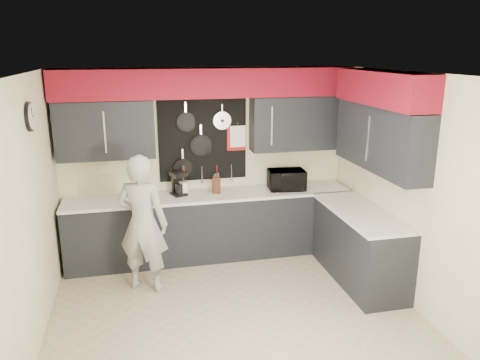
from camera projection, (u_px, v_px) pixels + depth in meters
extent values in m
plane|color=tan|center=(233.00, 308.00, 5.29)|extent=(4.00, 4.00, 0.00)
cube|color=#F8EFC0|center=(207.00, 162.00, 6.57)|extent=(4.00, 0.01, 2.60)
cube|color=black|center=(105.00, 130.00, 6.00)|extent=(1.24, 0.32, 0.75)
cube|color=black|center=(298.00, 123.00, 6.56)|extent=(1.34, 0.32, 0.75)
cube|color=maroon|center=(207.00, 83.00, 6.11)|extent=(3.94, 0.36, 0.38)
cube|color=black|center=(203.00, 139.00, 6.47)|extent=(1.22, 0.03, 1.15)
cylinder|color=black|center=(186.00, 122.00, 6.31)|extent=(0.26, 0.04, 0.26)
cylinder|color=black|center=(201.00, 145.00, 6.44)|extent=(0.30, 0.04, 0.30)
cylinder|color=black|center=(183.00, 168.00, 6.47)|extent=(0.27, 0.04, 0.27)
cylinder|color=silver|center=(222.00, 121.00, 6.42)|extent=(0.25, 0.02, 0.25)
cube|color=#AE0D13|center=(236.00, 138.00, 6.55)|extent=(0.26, 0.01, 0.34)
cube|color=white|center=(238.00, 136.00, 6.53)|extent=(0.22, 0.01, 0.30)
cylinder|color=silver|center=(172.00, 176.00, 6.48)|extent=(0.01, 0.01, 0.20)
cylinder|color=silver|center=(187.00, 175.00, 6.53)|extent=(0.01, 0.01, 0.20)
cylinder|color=silver|center=(202.00, 174.00, 6.57)|extent=(0.01, 0.01, 0.20)
cylinder|color=silver|center=(217.00, 173.00, 6.62)|extent=(0.01, 0.01, 0.20)
cylinder|color=silver|center=(232.00, 173.00, 6.66)|extent=(0.01, 0.01, 0.20)
cube|color=#F8EFC0|center=(402.00, 187.00, 5.37)|extent=(0.01, 3.50, 2.60)
cube|color=black|center=(380.00, 138.00, 5.47)|extent=(0.32, 1.70, 0.75)
cube|color=maroon|center=(383.00, 88.00, 5.31)|extent=(0.36, 1.70, 0.38)
cube|color=#F8EFC0|center=(30.00, 213.00, 4.51)|extent=(0.01, 3.50, 2.60)
cylinder|color=black|center=(29.00, 117.00, 4.65)|extent=(0.04, 0.30, 0.30)
cylinder|color=white|center=(32.00, 117.00, 4.65)|extent=(0.01, 0.26, 0.26)
cube|color=black|center=(211.00, 226.00, 6.53)|extent=(3.90, 0.60, 0.88)
cube|color=white|center=(211.00, 195.00, 6.39)|extent=(3.90, 0.63, 0.04)
cube|color=black|center=(359.00, 246.00, 5.86)|extent=(0.60, 1.60, 0.88)
cube|color=white|center=(361.00, 212.00, 5.74)|extent=(0.63, 1.60, 0.04)
cube|color=black|center=(215.00, 260.00, 6.39)|extent=(3.90, 0.06, 0.10)
imported|color=black|center=(286.00, 180.00, 6.56)|extent=(0.52, 0.37, 0.28)
cube|color=#3C1D13|center=(216.00, 185.00, 6.39)|extent=(0.11, 0.11, 0.23)
cylinder|color=white|center=(184.00, 188.00, 6.37)|extent=(0.14, 0.14, 0.18)
cube|color=black|center=(179.00, 194.00, 6.34)|extent=(0.24, 0.26, 0.03)
cube|color=black|center=(178.00, 182.00, 6.37)|extent=(0.18, 0.11, 0.29)
cube|color=black|center=(178.00, 174.00, 6.27)|extent=(0.24, 0.26, 0.06)
cylinder|color=black|center=(179.00, 188.00, 6.30)|extent=(0.11, 0.11, 0.14)
imported|color=#A1A19F|center=(143.00, 224.00, 5.52)|extent=(0.72, 0.62, 1.68)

